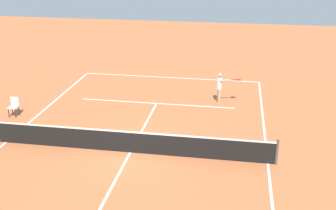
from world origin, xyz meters
TOP-DOWN VIEW (x-y plane):
  - ground_plane at (0.00, 0.00)m, footprint 60.00×60.00m
  - court_lines at (0.00, 0.00)m, footprint 11.26×20.63m
  - tennis_net at (0.00, 0.00)m, footprint 11.86×0.10m
  - player_serving at (-3.34, -6.34)m, footprint 1.31×0.49m
  - tennis_ball at (-3.93, -3.60)m, footprint 0.07×0.07m
  - courtside_chair_mid at (6.68, -2.82)m, footprint 0.44×0.46m

SIDE VIEW (x-z plane):
  - ground_plane at x=0.00m, z-range 0.00..0.00m
  - court_lines at x=0.00m, z-range 0.00..0.01m
  - tennis_ball at x=-3.93m, z-range 0.00..0.07m
  - tennis_net at x=0.00m, z-range -0.04..1.03m
  - courtside_chair_mid at x=6.68m, z-range 0.06..1.01m
  - player_serving at x=-3.34m, z-range 0.16..1.84m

